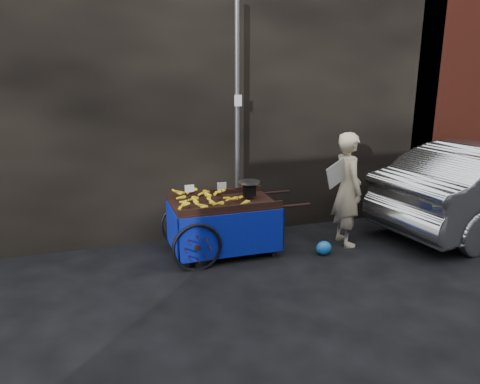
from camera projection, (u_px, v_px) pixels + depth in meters
name	position (u px, v px, depth m)	size (l,w,h in m)	color
ground	(245.00, 271.00, 6.96)	(80.00, 80.00, 0.00)	black
building_wall	(221.00, 90.00, 8.79)	(13.50, 2.00, 5.00)	black
street_pole	(237.00, 125.00, 7.71)	(0.12, 0.10, 4.00)	slate
banana_cart	(220.00, 208.00, 7.45)	(2.27, 1.15, 1.23)	black
vendor	(347.00, 189.00, 7.77)	(0.79, 0.72, 1.92)	beige
plastic_bag	(324.00, 248.00, 7.52)	(0.25, 0.20, 0.23)	blue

